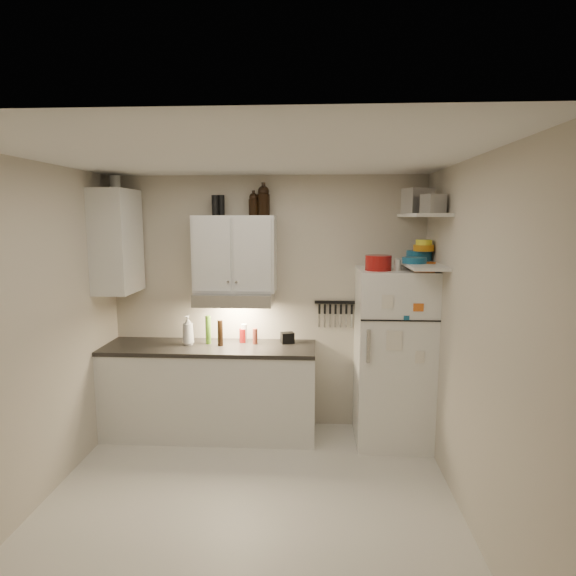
{
  "coord_description": "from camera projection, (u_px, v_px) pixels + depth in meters",
  "views": [
    {
      "loc": [
        0.5,
        -3.38,
        2.18
      ],
      "look_at": [
        0.25,
        0.9,
        1.55
      ],
      "focal_mm": 30.0,
      "sensor_mm": 36.0,
      "label": 1
    }
  ],
  "objects": [
    {
      "name": "upper_cabinet",
      "position": [
        235.0,
        254.0,
        4.76
      ],
      "size": [
        0.8,
        0.33,
        0.75
      ],
      "primitive_type": "cube",
      "color": "silver",
      "rests_on": "back_wall"
    },
    {
      "name": "ceiling",
      "position": [
        244.0,
        154.0,
        3.31
      ],
      "size": [
        3.2,
        3.0,
        0.02
      ],
      "primitive_type": "cube",
      "color": "white",
      "rests_on": "ground"
    },
    {
      "name": "oil_bottle",
      "position": [
        208.0,
        330.0,
        4.82
      ],
      "size": [
        0.07,
        0.07,
        0.29
      ],
      "primitive_type": "cylinder",
      "rotation": [
        0.0,
        0.0,
        -0.21
      ],
      "color": "#42711C",
      "rests_on": "countertop"
    },
    {
      "name": "range_hood",
      "position": [
        235.0,
        298.0,
        4.75
      ],
      "size": [
        0.76,
        0.46,
        0.12
      ],
      "primitive_type": "cube",
      "color": "silver",
      "rests_on": "back_wall"
    },
    {
      "name": "side_jar",
      "position": [
        115.0,
        183.0,
        4.7
      ],
      "size": [
        0.13,
        0.13,
        0.14
      ],
      "primitive_type": "cylinder",
      "rotation": [
        0.0,
        0.0,
        -0.31
      ],
      "color": "silver",
      "rests_on": "side_cabinet"
    },
    {
      "name": "base_cabinet",
      "position": [
        210.0,
        392.0,
        4.84
      ],
      "size": [
        2.1,
        0.6,
        0.88
      ],
      "primitive_type": "cube",
      "color": "silver",
      "rests_on": "floor"
    },
    {
      "name": "pepper_mill",
      "position": [
        255.0,
        336.0,
        4.82
      ],
      "size": [
        0.06,
        0.06,
        0.16
      ],
      "primitive_type": "cylinder",
      "rotation": [
        0.0,
        0.0,
        -0.32
      ],
      "color": "maroon",
      "rests_on": "countertop"
    },
    {
      "name": "stock_pot",
      "position": [
        417.0,
        203.0,
        4.63
      ],
      "size": [
        0.37,
        0.37,
        0.2
      ],
      "primitive_type": "cylinder",
      "rotation": [
        0.0,
        0.0,
        0.38
      ],
      "color": "silver",
      "rests_on": "shelf_hi"
    },
    {
      "name": "tin_a",
      "position": [
        418.0,
        201.0,
        4.28
      ],
      "size": [
        0.28,
        0.27,
        0.22
      ],
      "primitive_type": "cube",
      "rotation": [
        0.0,
        0.0,
        0.35
      ],
      "color": "#AAAAAD",
      "rests_on": "shelf_hi"
    },
    {
      "name": "caddy",
      "position": [
        287.0,
        338.0,
        4.86
      ],
      "size": [
        0.15,
        0.13,
        0.11
      ],
      "primitive_type": "cube",
      "rotation": [
        0.0,
        0.0,
        0.32
      ],
      "color": "black",
      "rests_on": "countertop"
    },
    {
      "name": "thermos_b",
      "position": [
        215.0,
        205.0,
        4.7
      ],
      "size": [
        0.08,
        0.08,
        0.2
      ],
      "primitive_type": "cylinder",
      "rotation": [
        0.0,
        0.0,
        0.14
      ],
      "color": "black",
      "rests_on": "upper_cabinet"
    },
    {
      "name": "plates",
      "position": [
        414.0,
        260.0,
        4.29
      ],
      "size": [
        0.26,
        0.26,
        0.05
      ],
      "primitive_type": "cylinder",
      "rotation": [
        0.0,
        0.0,
        -0.27
      ],
      "color": "#16567B",
      "rests_on": "shelf_lo"
    },
    {
      "name": "growler_b",
      "position": [
        264.0,
        200.0,
        4.74
      ],
      "size": [
        0.15,
        0.15,
        0.3
      ],
      "primitive_type": null,
      "rotation": [
        0.0,
        0.0,
        0.25
      ],
      "color": "black",
      "rests_on": "upper_cabinet"
    },
    {
      "name": "vinegar_bottle",
      "position": [
        220.0,
        333.0,
        4.75
      ],
      "size": [
        0.07,
        0.07,
        0.26
      ],
      "primitive_type": "cylinder",
      "rotation": [
        0.0,
        0.0,
        -0.3
      ],
      "color": "black",
      "rests_on": "countertop"
    },
    {
      "name": "shelf_hi",
      "position": [
        423.0,
        215.0,
        4.29
      ],
      "size": [
        0.3,
        0.95,
        0.03
      ],
      "primitive_type": "cube",
      "color": "silver",
      "rests_on": "right_wall"
    },
    {
      "name": "growler_a",
      "position": [
        254.0,
        204.0,
        4.74
      ],
      "size": [
        0.12,
        0.12,
        0.23
      ],
      "primitive_type": null,
      "rotation": [
        0.0,
        0.0,
        -0.4
      ],
      "color": "black",
      "rests_on": "upper_cabinet"
    },
    {
      "name": "fridge",
      "position": [
        393.0,
        357.0,
        4.64
      ],
      "size": [
        0.7,
        0.68,
        1.7
      ],
      "primitive_type": "cube",
      "color": "white",
      "rests_on": "floor"
    },
    {
      "name": "side_cabinet",
      "position": [
        117.0,
        241.0,
        4.67
      ],
      "size": [
        0.33,
        0.55,
        1.0
      ],
      "primitive_type": "cube",
      "color": "silver",
      "rests_on": "left_wall"
    },
    {
      "name": "bowl_orange",
      "position": [
        424.0,
        248.0,
        4.47
      ],
      "size": [
        0.19,
        0.19,
        0.06
      ],
      "primitive_type": "cylinder",
      "color": "orange",
      "rests_on": "bowl_teal"
    },
    {
      "name": "left_wall",
      "position": [
        33.0,
        337.0,
        3.59
      ],
      "size": [
        0.02,
        3.0,
        2.6
      ],
      "primitive_type": "cube",
      "color": "#BDB4A2",
      "rests_on": "ground"
    },
    {
      "name": "shelf_lo",
      "position": [
        421.0,
        264.0,
        4.36
      ],
      "size": [
        0.3,
        0.95,
        0.03
      ],
      "primitive_type": "cube",
      "color": "silver",
      "rests_on": "right_wall"
    },
    {
      "name": "soap_bottle",
      "position": [
        188.0,
        328.0,
        4.78
      ],
      "size": [
        0.16,
        0.16,
        0.33
      ],
      "primitive_type": "imported",
      "rotation": [
        0.0,
        0.0,
        -0.32
      ],
      "color": "silver",
      "rests_on": "countertop"
    },
    {
      "name": "clear_bottle",
      "position": [
        244.0,
        333.0,
        4.89
      ],
      "size": [
        0.07,
        0.07,
        0.19
      ],
      "primitive_type": "cylinder",
      "rotation": [
        0.0,
        0.0,
        0.17
      ],
      "color": "silver",
      "rests_on": "countertop"
    },
    {
      "name": "countertop",
      "position": [
        209.0,
        348.0,
        4.77
      ],
      "size": [
        2.1,
        0.62,
        0.04
      ],
      "primitive_type": "cube",
      "color": "black",
      "rests_on": "base_cabinet"
    },
    {
      "name": "floor",
      "position": [
        249.0,
        506.0,
        3.69
      ],
      "size": [
        3.2,
        3.0,
        0.02
      ],
      "primitive_type": "cube",
      "color": "beige",
      "rests_on": "ground"
    },
    {
      "name": "knife_strip",
      "position": [
        335.0,
        302.0,
        4.92
      ],
      "size": [
        0.42,
        0.02,
        0.03
      ],
      "primitive_type": "cube",
      "color": "black",
      "rests_on": "back_wall"
    },
    {
      "name": "bowl_yellow",
      "position": [
        424.0,
        242.0,
        4.46
      ],
      "size": [
        0.15,
        0.15,
        0.05
      ],
      "primitive_type": "cylinder",
      "color": "yellow",
      "rests_on": "bowl_orange"
    },
    {
      "name": "bowl_teal",
      "position": [
        419.0,
        256.0,
        4.55
      ],
      "size": [
        0.24,
        0.24,
        0.1
      ],
      "primitive_type": "cylinder",
      "color": "#16567B",
      "rests_on": "shelf_lo"
    },
    {
      "name": "back_wall",
      "position": [
        267.0,
        303.0,
        4.99
      ],
      "size": [
        3.2,
        0.02,
        2.6
      ],
      "primitive_type": "cube",
      "color": "#BDB4A2",
      "rests_on": "ground"
    },
    {
      "name": "right_wall",
      "position": [
        472.0,
        343.0,
        3.4
      ],
      "size": [
        0.02,
        3.0,
        2.6
      ],
      "primitive_type": "cube",
      "color": "#BDB4A2",
      "rests_on": "ground"
    },
    {
      "name": "book_stack",
      "position": [
        425.0,
        267.0,
        4.35
      ],
      "size": [
        0.23,
        0.26,
        0.08
      ],
      "primitive_type": "cube",
      "rotation": [
        0.0,
        0.0,
        -0.26
      ],
      "color": "orange",
      "rests_on": "fridge"
    },
    {
      "name": "dutch_oven",
      "position": [
        378.0,
        263.0,
        4.39
      ],
      "size": [
        0.28,
        0.28,
        0.14
      ],
      "primitive_type": "cylinder",
      "rotation": [
        0.0,
        0.0,
        0.18
      ],
      "color": "maroon",
      "rests_on": "fridge"
    },
    {
      "name": "spice_jar",
      "position": [
        397.0,
        265.0,
        4.38
      ],
      "size": [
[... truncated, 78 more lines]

